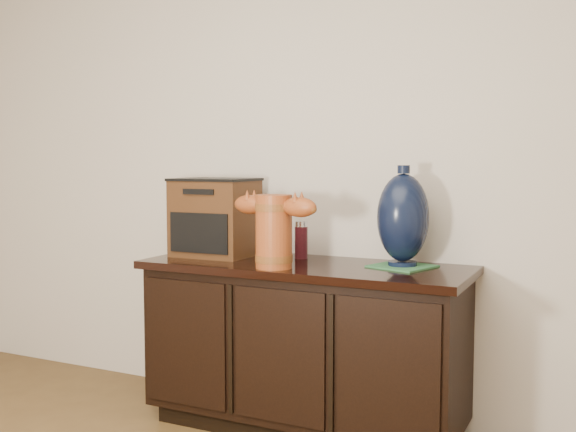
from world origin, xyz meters
The scene contains 6 objects.
sideboard centered at (0.00, 2.23, 0.39)m, with size 1.46×0.56×0.75m.
terracotta_vessel centered at (-0.07, 2.05, 0.93)m, with size 0.44×0.19×0.31m.
tv_radio centered at (-0.49, 2.26, 0.94)m, with size 0.37×0.30×0.37m.
green_mat centered at (0.42, 2.32, 0.76)m, with size 0.23×0.23×0.01m, color #306B3C.
lamp_base centered at (0.42, 2.32, 0.97)m, with size 0.28×0.28×0.43m.
spray_can centered at (-0.08, 2.36, 0.84)m, with size 0.06×0.06×0.17m.
Camera 1 is at (1.23, -0.47, 1.21)m, focal length 42.00 mm.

